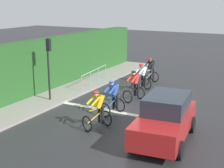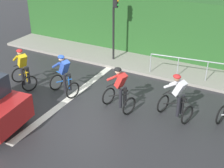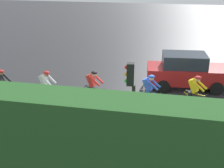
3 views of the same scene
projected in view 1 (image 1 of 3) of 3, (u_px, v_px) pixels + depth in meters
The scene contains 13 objects.
ground_plane at pixel (120, 109), 16.25m from camera, with size 80.00×80.00×0.00m, color #28282B.
sidewalk_kerb at pixel (71, 87), 19.96m from camera, with size 2.80×18.29×0.12m, color gray.
stone_wall_low at pixel (59, 82), 20.31m from camera, with size 0.44×18.29×0.62m, color gray.
hedge_wall at pixel (55, 62), 20.15m from camera, with size 1.10×18.29×3.03m, color #265623.
road_marking_stop_line at pixel (115, 112), 15.80m from camera, with size 7.00×0.30×0.01m, color silver.
cyclist_lead at pixel (151, 71), 21.04m from camera, with size 0.93×1.22×1.66m.
cyclist_second at pixel (142, 78), 19.24m from camera, with size 0.99×1.24×1.66m.
cyclist_mid at pixel (135, 86), 17.35m from camera, with size 0.95×1.23×1.66m.
cyclist_fourth at pixel (113, 98), 15.28m from camera, with size 0.92×1.21×1.66m.
cyclist_trailing at pixel (98, 110), 13.57m from camera, with size 1.04×1.26×1.66m.
car_red at pixel (165, 119), 12.43m from camera, with size 2.20×4.25×1.76m.
traffic_light_near_crossing at pixel (49, 60), 16.88m from camera, with size 0.22×0.31×3.34m.
pedestrian_railing_kerbside at pixel (95, 73), 20.44m from camera, with size 0.51×3.68×1.03m.
Camera 1 is at (6.97, -13.77, 5.26)m, focal length 52.42 mm.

